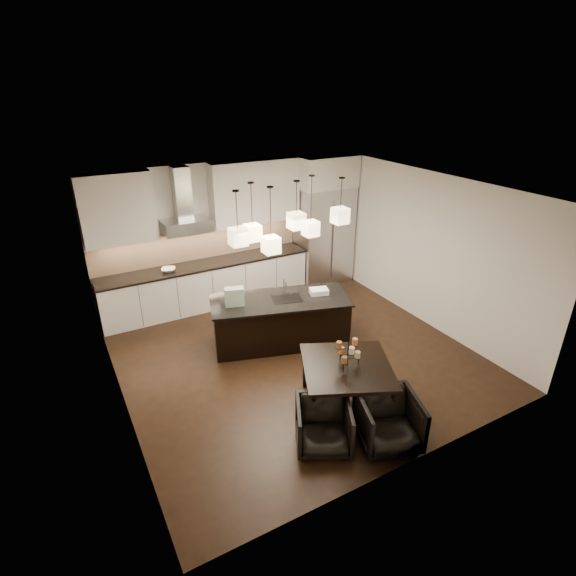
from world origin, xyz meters
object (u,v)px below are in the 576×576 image
dining_table (346,387)px  armchair_right (388,421)px  island_body (280,322)px  refrigerator (323,235)px  armchair_left (324,426)px

dining_table → armchair_right: dining_table is taller
island_body → dining_table: bearing=-73.8°
island_body → armchair_right: island_body is taller
refrigerator → armchair_left: bearing=-122.6°
refrigerator → dining_table: bearing=-118.6°
refrigerator → island_body: bearing=-137.8°
dining_table → refrigerator: bearing=86.3°
armchair_right → armchair_left: bearing=174.4°
island_body → dining_table: island_body is taller
island_body → armchair_right: bearing=-72.2°
refrigerator → dining_table: refrigerator is taller
armchair_left → dining_table: bearing=62.1°
dining_table → armchair_left: (-0.67, -0.47, -0.04)m
island_body → dining_table: size_ratio=1.92×
refrigerator → armchair_left: (-2.81, -4.38, -0.76)m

